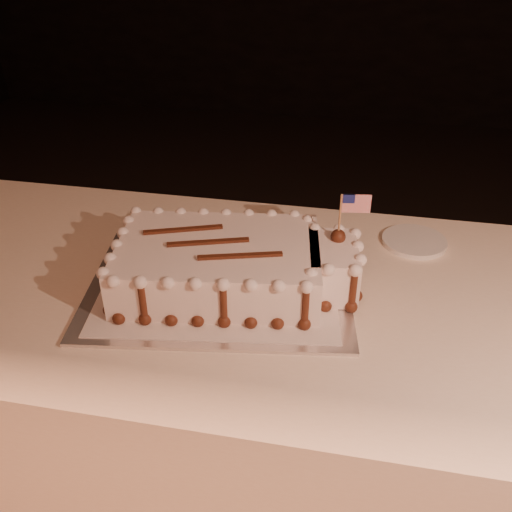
% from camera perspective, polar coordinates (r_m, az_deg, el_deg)
% --- Properties ---
extents(room_shell, '(6.10, 8.10, 2.90)m').
position_cam_1_polar(room_shell, '(0.39, 6.07, 22.99)').
color(room_shell, black).
rests_on(room_shell, ground).
extents(banquet_table, '(2.40, 0.80, 0.75)m').
position_cam_1_polar(banquet_table, '(1.46, 6.28, -15.98)').
color(banquet_table, '#FDE1C4').
rests_on(banquet_table, ground).
extents(cake_board, '(0.61, 0.49, 0.01)m').
position_cam_1_polar(cake_board, '(1.23, -3.66, -2.99)').
color(cake_board, silver).
rests_on(cake_board, banquet_table).
extents(doily, '(0.55, 0.45, 0.00)m').
position_cam_1_polar(doily, '(1.23, -3.67, -2.80)').
color(doily, silver).
rests_on(doily, cake_board).
extents(sheet_cake, '(0.54, 0.35, 0.21)m').
position_cam_1_polar(sheet_cake, '(1.20, -2.35, -0.85)').
color(sheet_cake, white).
rests_on(sheet_cake, doily).
extents(side_plate, '(0.15, 0.15, 0.01)m').
position_cam_1_polar(side_plate, '(1.43, 15.54, 1.42)').
color(side_plate, white).
rests_on(side_plate, banquet_table).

